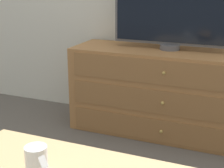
{
  "coord_description": "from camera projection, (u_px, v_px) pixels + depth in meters",
  "views": [
    {
      "loc": [
        0.46,
        -2.64,
        1.15
      ],
      "look_at": [
        -0.06,
        -1.37,
        0.72
      ],
      "focal_mm": 55.0,
      "sensor_mm": 36.0,
      "label": 1
    }
  ],
  "objects": [
    {
      "name": "ground_plane",
      "position": [
        181.0,
        121.0,
        2.84
      ],
      "size": [
        12.0,
        12.0,
        0.0
      ],
      "primitive_type": "plane",
      "color": "#56514C"
    },
    {
      "name": "drink_cup",
      "position": [
        37.0,
        163.0,
        1.25
      ],
      "size": [
        0.08,
        0.08,
        0.11
      ],
      "color": "beige",
      "rests_on": "coffee_table"
    },
    {
      "name": "dresser",
      "position": [
        170.0,
        93.0,
        2.54
      ],
      "size": [
        1.47,
        0.46,
        0.64
      ],
      "color": "#9E6B3D",
      "rests_on": "ground_plane"
    },
    {
      "name": "tv",
      "position": [
        172.0,
        5.0,
        2.4
      ],
      "size": [
        0.85,
        0.15,
        0.61
      ],
      "color": "#515156",
      "rests_on": "dresser"
    }
  ]
}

